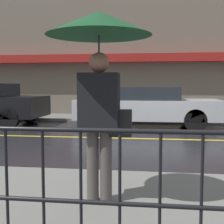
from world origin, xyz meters
The scene contains 8 objects.
ground_plane centered at (0.00, 0.00, 0.00)m, with size 80.00×80.00×0.00m, color black.
sidewalk_near centered at (0.00, -4.93, 0.06)m, with size 28.00×2.72×0.11m.
sidewalk_far centered at (0.00, 4.62, 0.06)m, with size 28.00×2.09×0.11m.
lane_marking centered at (0.00, 0.00, 0.00)m, with size 25.20×0.12×0.01m.
building_storefront centered at (0.00, 5.79, 3.16)m, with size 28.00×0.85×6.38m.
railing_foreground centered at (0.00, -6.05, 0.73)m, with size 12.00×0.04×1.01m.
pedestrian centered at (-0.65, -4.87, 1.83)m, with size 1.15×1.15×2.11m.
car_silver centered at (-0.29, 2.31, 0.73)m, with size 4.75×1.94×1.37m.
Camera 1 is at (-0.06, -8.27, 1.43)m, focal length 50.00 mm.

